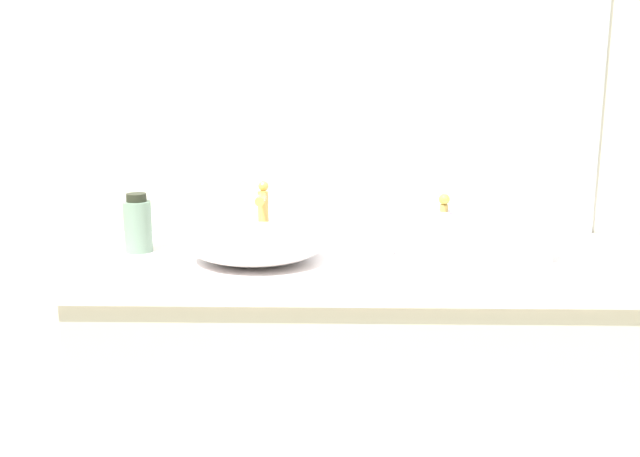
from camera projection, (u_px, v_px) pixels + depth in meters
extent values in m
cube|color=silver|center=(355.00, 97.00, 2.06)|extent=(6.00, 0.06, 2.60)
cube|color=beige|center=(379.00, 425.00, 1.92)|extent=(1.48, 0.55, 0.87)
cube|color=silver|center=(382.00, 264.00, 1.82)|extent=(1.52, 0.59, 0.03)
cube|color=#B2BCC6|center=(379.00, 44.00, 1.99)|extent=(1.27, 0.01, 1.09)
ellipsoid|color=white|center=(256.00, 243.00, 1.78)|extent=(0.34, 0.32, 0.09)
cylinder|color=gold|center=(263.00, 217.00, 1.95)|extent=(0.03, 0.03, 0.15)
cylinder|color=gold|center=(261.00, 199.00, 1.90)|extent=(0.02, 0.09, 0.02)
sphere|color=gold|center=(263.00, 186.00, 1.95)|extent=(0.03, 0.03, 0.03)
cylinder|color=silver|center=(443.00, 231.00, 1.88)|extent=(0.05, 0.05, 0.11)
cylinder|color=#D3AF53|center=(444.00, 208.00, 1.87)|extent=(0.02, 0.02, 0.02)
sphere|color=gold|center=(444.00, 199.00, 1.86)|extent=(0.03, 0.03, 0.03)
cylinder|color=gold|center=(445.00, 200.00, 1.85)|extent=(0.01, 0.02, 0.01)
cylinder|color=gray|center=(138.00, 227.00, 1.86)|extent=(0.07, 0.07, 0.13)
cylinder|color=#292C1F|center=(136.00, 198.00, 1.85)|extent=(0.05, 0.05, 0.02)
cube|color=silver|center=(523.00, 234.00, 1.78)|extent=(0.12, 0.12, 0.13)
cone|color=white|center=(525.00, 201.00, 1.77)|extent=(0.06, 0.06, 0.04)
cylinder|color=silver|center=(382.00, 247.00, 1.85)|extent=(0.06, 0.06, 0.04)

